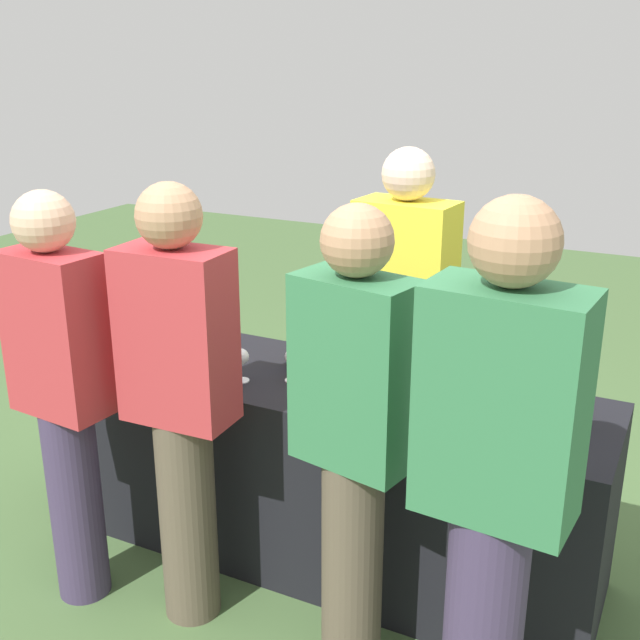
{
  "coord_description": "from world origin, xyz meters",
  "views": [
    {
      "loc": [
        1.28,
        -2.56,
        2.03
      ],
      "look_at": [
        0.0,
        0.0,
        1.05
      ],
      "focal_mm": 44.13,
      "sensor_mm": 36.0,
      "label": 1
    }
  ],
  "objects_px": {
    "wine_bottle_0": "(183,316)",
    "wine_bottle_3": "(448,361)",
    "guest_2": "(354,436)",
    "wine_bottle_2": "(398,357)",
    "wine_glass_0": "(241,358)",
    "server_pouring": "(403,324)",
    "wine_glass_1": "(293,358)",
    "ice_bucket": "(531,394)",
    "wine_glass_2": "(374,374)",
    "guest_1": "(180,396)",
    "wine_bottle_1": "(297,339)",
    "guest_3": "(495,485)",
    "guest_0": "(63,388)"
  },
  "relations": [
    {
      "from": "guest_2",
      "to": "wine_bottle_2",
      "type": "bearing_deg",
      "value": 110.12
    },
    {
      "from": "wine_glass_2",
      "to": "wine_bottle_2",
      "type": "bearing_deg",
      "value": 77.23
    },
    {
      "from": "guest_1",
      "to": "wine_bottle_1",
      "type": "bearing_deg",
      "value": 76.56
    },
    {
      "from": "guest_2",
      "to": "wine_bottle_0",
      "type": "bearing_deg",
      "value": 161.08
    },
    {
      "from": "wine_bottle_1",
      "to": "wine_glass_1",
      "type": "xyz_separation_m",
      "value": [
        0.05,
        -0.14,
        -0.03
      ]
    },
    {
      "from": "wine_bottle_0",
      "to": "wine_bottle_3",
      "type": "bearing_deg",
      "value": 0.59
    },
    {
      "from": "wine_bottle_1",
      "to": "guest_2",
      "type": "distance_m",
      "value": 0.81
    },
    {
      "from": "guest_0",
      "to": "guest_2",
      "type": "bearing_deg",
      "value": 10.51
    },
    {
      "from": "wine_bottle_1",
      "to": "guest_2",
      "type": "bearing_deg",
      "value": -49.12
    },
    {
      "from": "wine_bottle_0",
      "to": "wine_glass_1",
      "type": "xyz_separation_m",
      "value": [
        0.65,
        -0.18,
        -0.02
      ]
    },
    {
      "from": "wine_bottle_2",
      "to": "wine_bottle_3",
      "type": "xyz_separation_m",
      "value": [
        0.18,
        0.05,
        -0.0
      ]
    },
    {
      "from": "wine_glass_1",
      "to": "wine_bottle_0",
      "type": "bearing_deg",
      "value": 164.3
    },
    {
      "from": "guest_0",
      "to": "wine_bottle_2",
      "type": "bearing_deg",
      "value": 40.99
    },
    {
      "from": "guest_0",
      "to": "guest_2",
      "type": "xyz_separation_m",
      "value": [
        1.11,
        0.11,
        0.01
      ]
    },
    {
      "from": "ice_bucket",
      "to": "guest_2",
      "type": "distance_m",
      "value": 0.7
    },
    {
      "from": "wine_bottle_1",
      "to": "wine_glass_1",
      "type": "height_order",
      "value": "wine_bottle_1"
    },
    {
      "from": "ice_bucket",
      "to": "wine_glass_0",
      "type": "bearing_deg",
      "value": -171.05
    },
    {
      "from": "wine_glass_0",
      "to": "guest_1",
      "type": "bearing_deg",
      "value": -89.66
    },
    {
      "from": "wine_glass_2",
      "to": "guest_1",
      "type": "relative_size",
      "value": 0.08
    },
    {
      "from": "wine_bottle_1",
      "to": "guest_1",
      "type": "relative_size",
      "value": 0.21
    },
    {
      "from": "wine_glass_0",
      "to": "guest_3",
      "type": "relative_size",
      "value": 0.08
    },
    {
      "from": "wine_glass_1",
      "to": "wine_bottle_3",
      "type": "bearing_deg",
      "value": 19.15
    },
    {
      "from": "wine_bottle_2",
      "to": "wine_glass_1",
      "type": "xyz_separation_m",
      "value": [
        -0.38,
        -0.15,
        -0.02
      ]
    },
    {
      "from": "guest_0",
      "to": "guest_3",
      "type": "relative_size",
      "value": 0.93
    },
    {
      "from": "wine_bottle_0",
      "to": "wine_bottle_2",
      "type": "relative_size",
      "value": 0.93
    },
    {
      "from": "wine_bottle_3",
      "to": "wine_bottle_1",
      "type": "bearing_deg",
      "value": -174.34
    },
    {
      "from": "wine_bottle_3",
      "to": "guest_1",
      "type": "distance_m",
      "value": 1.01
    },
    {
      "from": "wine_glass_0",
      "to": "ice_bucket",
      "type": "relative_size",
      "value": 0.66
    },
    {
      "from": "wine_glass_1",
      "to": "ice_bucket",
      "type": "height_order",
      "value": "ice_bucket"
    },
    {
      "from": "wine_bottle_0",
      "to": "wine_bottle_1",
      "type": "bearing_deg",
      "value": -4.65
    },
    {
      "from": "wine_bottle_2",
      "to": "ice_bucket",
      "type": "bearing_deg",
      "value": -7.51
    },
    {
      "from": "wine_bottle_3",
      "to": "guest_1",
      "type": "xyz_separation_m",
      "value": [
        -0.75,
        -0.69,
        -0.02
      ]
    },
    {
      "from": "guest_0",
      "to": "guest_3",
      "type": "bearing_deg",
      "value": 3.14
    },
    {
      "from": "ice_bucket",
      "to": "guest_1",
      "type": "relative_size",
      "value": 0.13
    },
    {
      "from": "wine_bottle_1",
      "to": "wine_glass_2",
      "type": "xyz_separation_m",
      "value": [
        0.4,
        -0.14,
        -0.03
      ]
    },
    {
      "from": "wine_bottle_2",
      "to": "ice_bucket",
      "type": "relative_size",
      "value": 1.6
    },
    {
      "from": "wine_bottle_3",
      "to": "wine_glass_2",
      "type": "relative_size",
      "value": 2.27
    },
    {
      "from": "server_pouring",
      "to": "guest_3",
      "type": "bearing_deg",
      "value": 125.51
    },
    {
      "from": "server_pouring",
      "to": "wine_glass_0",
      "type": "bearing_deg",
      "value": 62.09
    },
    {
      "from": "ice_bucket",
      "to": "guest_0",
      "type": "relative_size",
      "value": 0.13
    },
    {
      "from": "wine_bottle_3",
      "to": "guest_0",
      "type": "bearing_deg",
      "value": -146.75
    },
    {
      "from": "ice_bucket",
      "to": "guest_3",
      "type": "height_order",
      "value": "guest_3"
    },
    {
      "from": "guest_1",
      "to": "guest_3",
      "type": "bearing_deg",
      "value": -9.56
    },
    {
      "from": "wine_glass_1",
      "to": "ice_bucket",
      "type": "distance_m",
      "value": 0.91
    },
    {
      "from": "guest_0",
      "to": "guest_1",
      "type": "xyz_separation_m",
      "value": [
        0.45,
        0.1,
        0.02
      ]
    },
    {
      "from": "wine_bottle_2",
      "to": "wine_bottle_3",
      "type": "distance_m",
      "value": 0.19
    },
    {
      "from": "wine_bottle_3",
      "to": "guest_0",
      "type": "relative_size",
      "value": 0.19
    },
    {
      "from": "wine_glass_0",
      "to": "server_pouring",
      "type": "bearing_deg",
      "value": 57.42
    },
    {
      "from": "guest_2",
      "to": "guest_3",
      "type": "xyz_separation_m",
      "value": [
        0.49,
        -0.16,
        0.04
      ]
    },
    {
      "from": "wine_bottle_2",
      "to": "guest_0",
      "type": "height_order",
      "value": "guest_0"
    }
  ]
}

